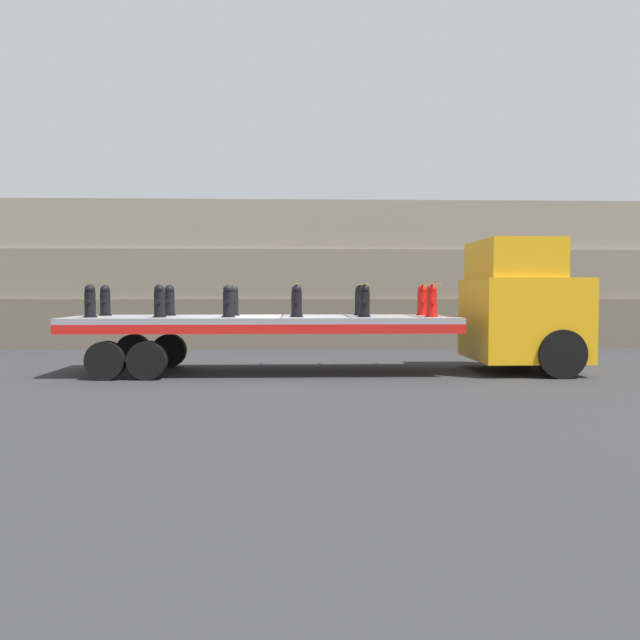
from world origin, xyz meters
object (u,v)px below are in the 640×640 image
Objects in this scene: fire_hydrant_black_near_0 at (90,302)px; fire_hydrant_black_near_3 at (297,301)px; truck_cab at (525,307)px; fire_hydrant_black_far_1 at (170,301)px; fire_hydrant_black_far_4 at (360,301)px; fire_hydrant_black_near_4 at (364,301)px; fire_hydrant_black_far_2 at (233,301)px; flatbed_trailer at (238,327)px; fire_hydrant_red_near_5 at (432,301)px; fire_hydrant_black_far_3 at (297,301)px; fire_hydrant_black_far_0 at (105,301)px; fire_hydrant_black_near_2 at (228,301)px; fire_hydrant_red_far_5 at (422,301)px; fire_hydrant_black_near_1 at (159,301)px.

fire_hydrant_black_near_0 is 4.55m from fire_hydrant_black_near_3.
truck_cab is 9.91m from fire_hydrant_black_near_0.
fire_hydrant_black_far_1 is 1.00× the size of fire_hydrant_black_far_4.
fire_hydrant_black_far_2 is at bearing 160.51° from fire_hydrant_black_near_4.
flatbed_trailer is 12.04× the size of fire_hydrant_red_near_5.
fire_hydrant_black_far_3 and fire_hydrant_black_far_4 have the same top height.
fire_hydrant_black_near_4 is at bearing -35.29° from fire_hydrant_black_far_3.
fire_hydrant_black_far_1 reaches higher than flatbed_trailer.
fire_hydrant_black_far_0 and fire_hydrant_black_far_3 have the same top height.
fire_hydrant_red_far_5 is (4.55, 1.07, 0.00)m from fire_hydrant_black_near_2.
fire_hydrant_black_near_3 and fire_hydrant_red_near_5 have the same top height.
flatbed_trailer is at bearing 17.75° from fire_hydrant_black_near_1.
fire_hydrant_black_far_3 is (1.52, 0.00, 0.00)m from fire_hydrant_black_far_2.
truck_cab is 4.20× the size of fire_hydrant_black_far_0.
fire_hydrant_black_far_3 is at bearing 0.00° from fire_hydrant_black_far_0.
fire_hydrant_black_near_2 and fire_hydrant_black_near_3 have the same top height.
fire_hydrant_black_near_3 is at bearing 180.00° from fire_hydrant_black_near_4.
fire_hydrant_black_near_1 is 1.00× the size of fire_hydrant_black_near_2.
fire_hydrant_red_far_5 is (3.04, 0.00, 0.00)m from fire_hydrant_black_far_3.
fire_hydrant_black_far_4 is at bearing 10.03° from fire_hydrant_black_near_0.
fire_hydrant_black_near_3 is (3.04, 0.00, 0.00)m from fire_hydrant_black_near_1.
fire_hydrant_black_near_4 is at bearing -10.58° from flatbed_trailer.
truck_cab is at bearing -3.67° from fire_hydrant_black_far_1.
truck_cab is 8.40m from fire_hydrant_black_near_1.
fire_hydrant_black_far_4 is (2.88, 0.54, 0.60)m from flatbed_trailer.
fire_hydrant_black_near_3 is 1.00× the size of fire_hydrant_red_far_5.
fire_hydrant_black_near_1 is at bearing -176.33° from truck_cab.
fire_hydrant_black_far_1 is at bearing 180.00° from fire_hydrant_red_far_5.
flatbed_trailer is 4.47m from fire_hydrant_red_far_5.
fire_hydrant_black_near_3 is 1.52m from fire_hydrant_black_near_4.
fire_hydrant_black_far_0 is 1.00× the size of fire_hydrant_black_near_4.
fire_hydrant_black_far_2 is 4.68m from fire_hydrant_red_near_5.
fire_hydrant_red_near_5 is at bearing 0.00° from fire_hydrant_black_near_0.
fire_hydrant_black_near_1 is 6.17m from fire_hydrant_red_far_5.
fire_hydrant_red_far_5 is at bearing 0.00° from fire_hydrant_black_far_0.
fire_hydrant_black_far_0 is 6.17m from fire_hydrant_black_near_4.
fire_hydrant_black_far_1 is at bearing 90.00° from fire_hydrant_black_near_1.
fire_hydrant_black_far_2 is (1.52, 0.00, 0.00)m from fire_hydrant_black_far_1.
fire_hydrant_black_near_2 is 4.68m from fire_hydrant_red_far_5.
fire_hydrant_black_far_1 is 1.86m from fire_hydrant_black_near_2.
fire_hydrant_black_near_3 is at bearing -19.49° from fire_hydrant_black_far_1.
fire_hydrant_red_near_5 is at bearing -8.06° from fire_hydrant_black_far_0.
fire_hydrant_black_far_0 is 4.55m from fire_hydrant_black_far_3.
fire_hydrant_black_far_0 is at bearing 171.94° from fire_hydrant_red_near_5.
fire_hydrant_black_far_0 and fire_hydrant_black_far_4 have the same top height.
fire_hydrant_black_near_1 is 4.68m from fire_hydrant_black_far_4.
fire_hydrant_black_near_1 is at bearing 180.00° from fire_hydrant_black_near_4.
fire_hydrant_black_near_0 and fire_hydrant_black_far_0 have the same top height.
fire_hydrant_black_far_3 is at bearing 0.00° from fire_hydrant_black_far_2.
fire_hydrant_black_near_3 and fire_hydrant_red_far_5 have the same top height.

